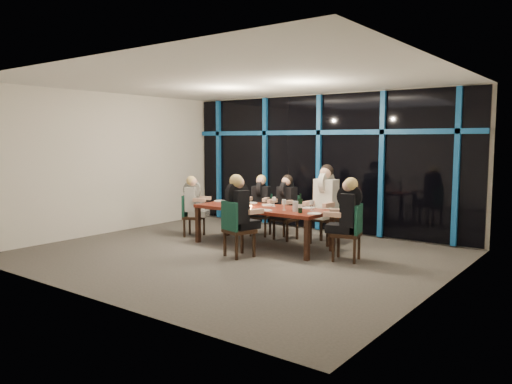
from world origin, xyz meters
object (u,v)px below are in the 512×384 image
at_px(diner_far_mid, 286,197).
at_px(diner_end_right, 347,207).
at_px(chair_end_right, 352,230).
at_px(chair_far_mid, 288,215).
at_px(diner_end_left, 194,197).
at_px(wine_bottle, 300,205).
at_px(diner_near_mid, 239,203).
at_px(diner_far_right, 325,192).
at_px(water_pitcher, 295,206).
at_px(diner_far_left, 260,196).
at_px(chair_far_left, 262,212).
at_px(chair_end_left, 191,213).
at_px(chair_far_right, 327,213).
at_px(dining_table, 262,211).
at_px(chair_near_mid, 235,226).

xyz_separation_m(diner_far_mid, diner_end_right, (1.79, -0.86, 0.05)).
xyz_separation_m(chair_end_right, diner_end_right, (-0.08, -0.02, 0.38)).
xyz_separation_m(chair_far_mid, diner_end_right, (1.78, -0.94, 0.41)).
relative_size(diner_end_left, wine_bottle, 2.50).
relative_size(diner_end_right, diner_near_mid, 0.98).
bearing_deg(diner_far_right, water_pitcher, -87.43).
distance_m(chair_far_mid, diner_far_left, 0.74).
xyz_separation_m(chair_far_left, chair_far_mid, (0.68, -0.03, 0.01)).
bearing_deg(chair_end_left, diner_end_left, -90.00).
xyz_separation_m(diner_near_mid, wine_bottle, (0.79, 0.70, -0.05)).
height_order(chair_far_left, diner_end_right, diner_end_right).
height_order(chair_far_right, diner_far_right, diner_far_right).
relative_size(chair_far_mid, diner_end_left, 1.07).
height_order(diner_end_left, diner_end_right, diner_end_right).
bearing_deg(chair_far_mid, wine_bottle, -44.82).
height_order(chair_far_mid, diner_far_right, diner_far_right).
distance_m(chair_far_left, diner_near_mid, 2.07).
xyz_separation_m(chair_far_right, wine_bottle, (0.15, -1.23, 0.30)).
bearing_deg(dining_table, chair_near_mid, -81.79).
xyz_separation_m(diner_far_mid, water_pitcher, (0.82, -0.93, -0.01)).
bearing_deg(dining_table, water_pitcher, -8.07).
xyz_separation_m(chair_far_right, chair_end_left, (-2.61, -1.10, -0.10)).
xyz_separation_m(chair_end_left, wine_bottle, (2.76, -0.14, 0.40)).
distance_m(chair_far_right, diner_end_right, 1.48).
bearing_deg(chair_far_right, diner_near_mid, -105.81).
xyz_separation_m(diner_far_left, diner_end_right, (2.44, -0.90, 0.07)).
relative_size(dining_table, chair_end_left, 3.03).
bearing_deg(chair_end_left, diner_end_right, -114.03).
bearing_deg(chair_far_left, diner_end_right, -38.84).
bearing_deg(diner_end_left, chair_far_left, -71.52).
height_order(chair_far_right, diner_end_right, diner_end_right).
bearing_deg(diner_near_mid, chair_near_mid, 90.00).
bearing_deg(chair_end_right, chair_near_mid, -74.26).
xyz_separation_m(dining_table, chair_far_mid, (-0.01, 0.89, -0.18)).
xyz_separation_m(dining_table, wine_bottle, (0.96, -0.21, 0.20)).
relative_size(chair_near_mid, diner_far_left, 1.15).
distance_m(diner_far_right, diner_near_mid, 1.95).
xyz_separation_m(chair_far_mid, chair_far_right, (0.82, 0.13, 0.09)).
bearing_deg(diner_end_left, chair_far_right, -91.67).
relative_size(diner_near_mid, wine_bottle, 2.82).
xyz_separation_m(chair_far_right, diner_near_mid, (-0.64, -1.93, 0.34)).
relative_size(chair_end_left, diner_far_left, 1.02).
distance_m(diner_far_right, water_pitcher, 1.06).
relative_size(diner_far_right, water_pitcher, 5.58).
distance_m(chair_end_right, wine_bottle, 0.97).
relative_size(chair_end_left, wine_bottle, 2.56).
height_order(dining_table, diner_end_left, diner_end_left).
bearing_deg(chair_end_right, chair_end_left, -102.85).
bearing_deg(water_pitcher, chair_end_left, -158.66).
height_order(diner_far_right, water_pitcher, diner_far_right).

